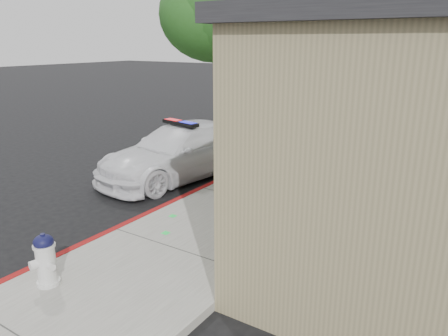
% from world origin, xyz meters
% --- Properties ---
extents(ground, '(120.00, 120.00, 0.00)m').
position_xyz_m(ground, '(0.00, 0.00, 0.00)').
color(ground, black).
rests_on(ground, ground).
extents(sidewalk, '(3.20, 60.00, 0.15)m').
position_xyz_m(sidewalk, '(1.60, 3.00, 0.07)').
color(sidewalk, gray).
rests_on(sidewalk, ground).
extents(red_curb, '(0.14, 60.00, 0.16)m').
position_xyz_m(red_curb, '(0.06, 3.00, 0.08)').
color(red_curb, '#A11114').
rests_on(red_curb, ground).
extents(police_car, '(3.07, 5.55, 1.64)m').
position_xyz_m(police_car, '(-1.28, 3.86, 0.76)').
color(police_car, white).
rests_on(police_car, ground).
extents(fire_hydrant, '(0.50, 0.43, 0.86)m').
position_xyz_m(fire_hydrant, '(0.75, -2.02, 0.58)').
color(fire_hydrant, silver).
rests_on(fire_hydrant, sidewalk).
extents(street_tree_near, '(3.17, 3.16, 5.74)m').
position_xyz_m(street_tree_near, '(1.01, 3.11, 4.44)').
color(street_tree_near, black).
rests_on(street_tree_near, sidewalk).
extents(street_tree_mid, '(3.32, 3.46, 6.35)m').
position_xyz_m(street_tree_mid, '(1.13, 9.46, 4.93)').
color(street_tree_mid, black).
rests_on(street_tree_mid, sidewalk).
extents(street_tree_far, '(3.38, 3.24, 6.10)m').
position_xyz_m(street_tree_far, '(1.24, 12.24, 4.73)').
color(street_tree_far, black).
rests_on(street_tree_far, sidewalk).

